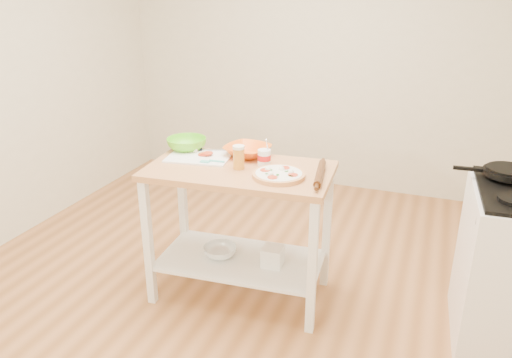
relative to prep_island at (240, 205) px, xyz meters
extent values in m
cube|color=#AF7140|center=(-0.04, -0.10, -0.66)|extent=(4.00, 4.50, 0.02)
cube|color=beige|center=(-0.04, 2.16, 0.70)|extent=(4.00, 0.02, 2.70)
cube|color=tan|center=(0.00, 0.00, 0.23)|extent=(1.18, 0.70, 0.04)
cube|color=white|center=(0.00, 0.00, -0.40)|extent=(1.09, 0.63, 0.02)
cube|color=white|center=(-0.50, -0.30, -0.22)|extent=(0.05, 0.05, 0.86)
cube|color=white|center=(-0.54, 0.23, -0.22)|extent=(0.05, 0.05, 0.86)
cube|color=white|center=(0.54, -0.23, -0.22)|extent=(0.05, 0.05, 0.86)
cube|color=white|center=(0.50, 0.30, -0.22)|extent=(0.05, 0.05, 0.86)
cylinder|color=black|center=(1.51, 0.27, 0.33)|extent=(0.27, 0.27, 0.03)
cube|color=black|center=(1.30, 0.26, 0.33)|extent=(0.17, 0.04, 0.02)
cylinder|color=#E4A161|center=(0.27, -0.06, 0.26)|extent=(0.31, 0.31, 0.02)
cylinder|color=#E4A161|center=(0.27, -0.06, 0.27)|extent=(0.31, 0.31, 0.01)
cylinder|color=white|center=(0.27, -0.06, 0.27)|extent=(0.27, 0.27, 0.01)
cylinder|color=red|center=(0.36, -0.07, 0.28)|extent=(0.06, 0.06, 0.01)
cylinder|color=red|center=(0.28, 0.03, 0.28)|extent=(0.06, 0.06, 0.01)
cylinder|color=red|center=(0.19, -0.05, 0.28)|extent=(0.06, 0.06, 0.01)
cylinder|color=red|center=(0.27, -0.15, 0.28)|extent=(0.06, 0.06, 0.01)
sphere|color=white|center=(0.34, -0.04, 0.28)|extent=(0.04, 0.04, 0.04)
sphere|color=white|center=(0.27, 0.00, 0.28)|extent=(0.04, 0.04, 0.04)
sphere|color=white|center=(0.20, -0.04, 0.28)|extent=(0.04, 0.04, 0.04)
sphere|color=white|center=(0.24, -0.11, 0.28)|extent=(0.04, 0.04, 0.04)
plane|color=#24621D|center=(0.36, -0.09, 0.28)|extent=(0.03, 0.03, 0.00)
plane|color=#24621D|center=(0.31, -0.03, 0.28)|extent=(0.04, 0.04, 0.00)
plane|color=#24621D|center=(0.26, 0.02, 0.28)|extent=(0.03, 0.03, 0.00)
plane|color=#24621D|center=(0.22, -0.04, 0.28)|extent=(0.03, 0.03, 0.00)
plane|color=#24621D|center=(0.22, -0.10, 0.28)|extent=(0.04, 0.04, 0.00)
plane|color=#24621D|center=(0.28, -0.10, 0.28)|extent=(0.03, 0.03, 0.00)
cube|color=white|center=(-0.32, 0.09, 0.26)|extent=(0.44, 0.36, 0.01)
cube|color=#F4EACC|center=(-0.45, 0.14, 0.28)|extent=(0.03, 0.03, 0.02)
cube|color=#F4EACC|center=(-0.41, 0.14, 0.28)|extent=(0.03, 0.03, 0.02)
cube|color=#F4EACC|center=(-0.38, 0.15, 0.28)|extent=(0.03, 0.03, 0.02)
cube|color=#F4EACC|center=(-0.45, 0.17, 0.28)|extent=(0.03, 0.03, 0.02)
cube|color=#F4EACC|center=(-0.42, 0.18, 0.28)|extent=(0.03, 0.03, 0.02)
cube|color=#F4EACC|center=(-0.38, 0.18, 0.28)|extent=(0.03, 0.03, 0.02)
cylinder|color=red|center=(-0.30, 0.11, 0.27)|extent=(0.07, 0.07, 0.01)
cylinder|color=red|center=(-0.29, 0.11, 0.27)|extent=(0.07, 0.07, 0.01)
cylinder|color=red|center=(-0.27, 0.12, 0.28)|extent=(0.07, 0.07, 0.01)
cube|color=#4BC1AE|center=(-0.23, -0.01, 0.27)|extent=(0.06, 0.04, 0.01)
cylinder|color=#4BC1AE|center=(-0.16, 0.02, 0.27)|extent=(0.10, 0.02, 0.01)
cube|color=silver|center=(-0.28, 0.23, 0.27)|extent=(0.18, 0.07, 0.00)
cube|color=black|center=(-0.40, 0.18, 0.27)|extent=(0.10, 0.05, 0.01)
imported|color=orange|center=(-0.04, 0.23, 0.29)|extent=(0.34, 0.34, 0.07)
imported|color=#5CC61D|center=(-0.47, 0.20, 0.29)|extent=(0.36, 0.36, 0.08)
cylinder|color=orange|center=(0.00, -0.01, 0.32)|extent=(0.07, 0.07, 0.13)
cylinder|color=white|center=(0.00, -0.01, 0.39)|extent=(0.07, 0.07, 0.02)
cylinder|color=white|center=(0.12, 0.11, 0.30)|extent=(0.08, 0.08, 0.10)
cylinder|color=red|center=(0.12, 0.11, 0.30)|extent=(0.08, 0.08, 0.04)
cylinder|color=silver|center=(0.14, 0.11, 0.38)|extent=(0.01, 0.05, 0.10)
cylinder|color=#4E2912|center=(0.50, 0.03, 0.27)|extent=(0.10, 0.38, 0.04)
imported|color=silver|center=(-0.14, -0.02, -0.35)|extent=(0.27, 0.27, 0.07)
cube|color=white|center=(0.22, 0.00, -0.32)|extent=(0.14, 0.14, 0.13)
camera|label=1|loc=(1.11, -2.65, 1.31)|focal=35.00mm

